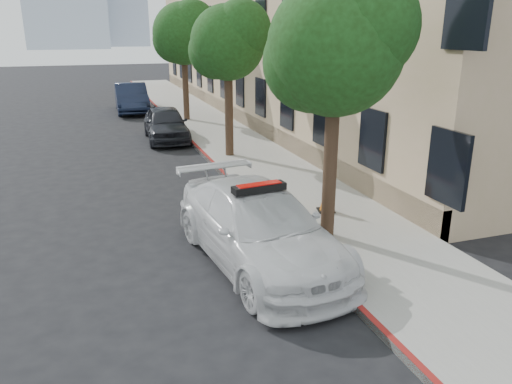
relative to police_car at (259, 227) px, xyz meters
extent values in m
plane|color=black|center=(-1.10, 2.49, -0.78)|extent=(120.00, 120.00, 0.00)
cube|color=gray|center=(2.50, 12.49, -0.70)|extent=(3.20, 50.00, 0.15)
cube|color=maroon|center=(0.96, 12.49, -0.70)|extent=(0.12, 50.00, 0.15)
cube|color=tan|center=(8.10, 17.49, 4.22)|extent=(8.00, 36.00, 10.00)
cylinder|color=black|center=(1.80, 0.49, 1.02)|extent=(0.30, 0.30, 3.30)
sphere|color=#173210|center=(1.80, 0.49, 3.47)|extent=(2.80, 2.80, 2.80)
sphere|color=#173210|center=(2.20, 0.19, 3.87)|extent=(2.24, 2.24, 2.24)
sphere|color=#173210|center=(1.45, 0.79, 3.17)|extent=(2.10, 2.10, 2.10)
cylinder|color=black|center=(1.80, 8.49, 0.97)|extent=(0.30, 0.30, 3.19)
sphere|color=#173210|center=(1.80, 8.49, 3.36)|extent=(2.60, 2.60, 2.60)
sphere|color=#173210|center=(2.20, 8.19, 3.76)|extent=(2.08, 2.08, 2.08)
sphere|color=#173210|center=(1.45, 8.79, 3.06)|extent=(1.95, 1.95, 1.95)
cylinder|color=black|center=(1.80, 16.49, 1.08)|extent=(0.30, 0.30, 3.41)
sphere|color=#173210|center=(1.80, 16.49, 3.58)|extent=(3.00, 3.00, 3.00)
sphere|color=#173210|center=(2.20, 16.19, 3.98)|extent=(2.40, 2.40, 2.40)
sphere|color=#173210|center=(1.45, 16.79, 3.28)|extent=(2.25, 2.25, 2.25)
imported|color=silver|center=(0.00, 0.00, 0.00)|extent=(2.77, 5.55, 1.55)
cube|color=black|center=(0.00, 0.00, 0.83)|extent=(1.12, 0.40, 0.14)
cube|color=#A50A07|center=(0.00, 0.00, 0.89)|extent=(0.92, 0.32, 0.06)
imported|color=black|center=(0.10, 12.45, -0.06)|extent=(1.89, 4.30, 1.44)
imported|color=black|center=(-0.55, 20.76, 0.03)|extent=(1.87, 4.96, 1.62)
cylinder|color=silver|center=(1.25, 2.06, -0.58)|extent=(0.33, 0.33, 0.10)
cylinder|color=silver|center=(1.25, 2.06, -0.24)|extent=(0.25, 0.25, 0.57)
ellipsoid|color=navy|center=(1.25, 2.06, 0.15)|extent=(0.27, 0.27, 0.19)
cylinder|color=silver|center=(1.25, 2.06, -0.11)|extent=(0.37, 0.24, 0.10)
cylinder|color=silver|center=(1.25, 2.06, -0.11)|extent=(0.17, 0.21, 0.10)
cube|color=black|center=(2.49, 1.92, -0.61)|extent=(0.50, 0.50, 0.03)
cone|color=orange|center=(2.49, 1.92, -0.21)|extent=(0.32, 0.32, 0.76)
cylinder|color=white|center=(2.49, 1.92, -0.09)|extent=(0.17, 0.17, 0.11)
camera|label=1|loc=(-3.09, -8.86, 3.83)|focal=35.00mm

